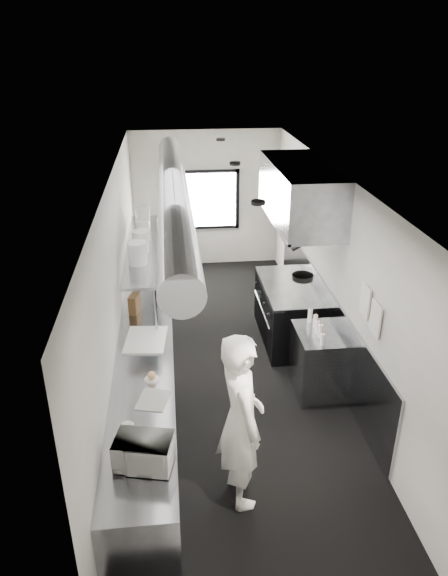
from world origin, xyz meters
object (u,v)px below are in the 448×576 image
object	(u,v)px
squeeze_bottle_e	(310,316)
plate_stack_b	(141,241)
small_plate	(152,379)
plate_stack_d	(143,218)
deli_tub_a	(125,433)
squeeze_bottle_a	(322,339)
plate_stack_a	(137,253)
squeeze_bottle_b	(320,331)
deli_tub_b	(127,430)
bottle_station	(319,362)
line_cook	(241,420)
cutting_board	(146,340)
microwave	(144,452)
pass_shelf	(143,248)
range	(289,312)
squeeze_bottle_c	(317,327)
squeeze_bottle_d	(315,321)
plate_stack_c	(143,230)
prep_counter	(148,364)
knife_block	(135,303)
far_work_table	(152,260)
exhaust_hood	(300,193)

from	to	relation	value
squeeze_bottle_e	plate_stack_b	bearing A→B (deg)	152.94
small_plate	plate_stack_d	size ratio (longest dim) A/B	0.48
deli_tub_a	plate_stack_d	size ratio (longest dim) A/B	0.36
squeeze_bottle_a	squeeze_bottle_e	bearing A→B (deg)	89.90
plate_stack_a	squeeze_bottle_b	distance (m)	2.67
deli_tub_b	squeeze_bottle_e	distance (m)	3.08
bottle_station	line_cook	size ratio (longest dim) A/B	0.46
small_plate	squeeze_bottle_e	size ratio (longest dim) A/B	0.91
cutting_board	microwave	bearing A→B (deg)	-88.78
pass_shelf	line_cook	size ratio (longest dim) A/B	1.54
small_plate	squeeze_bottle_b	bearing A→B (deg)	18.54
pass_shelf	squeeze_bottle_a	distance (m)	3.06
deli_tub_a	squeeze_bottle_a	bearing A→B (deg)	31.49
range	microwave	bearing A→B (deg)	-121.16
line_cook	plate_stack_a	distance (m)	3.01
deli_tub_a	plate_stack_b	xyz separation A→B (m)	(0.09, 3.21, 0.78)
squeeze_bottle_a	squeeze_bottle_c	world-z (taller)	squeeze_bottle_c
microwave	squeeze_bottle_d	bearing A→B (deg)	59.01
plate_stack_c	range	bearing A→B (deg)	-13.93
squeeze_bottle_b	squeeze_bottle_e	bearing A→B (deg)	93.59
prep_counter	cutting_board	size ratio (longest dim) A/B	8.97
deli_tub_a	plate_stack_d	distance (m)	4.33
plate_stack_b	squeeze_bottle_d	size ratio (longest dim) A/B	1.78
bottle_station	squeeze_bottle_e	distance (m)	0.63
cutting_board	range	bearing A→B (deg)	31.72
microwave	squeeze_bottle_e	distance (m)	3.25
squeeze_bottle_a	pass_shelf	bearing A→B (deg)	138.46
prep_counter	squeeze_bottle_b	bearing A→B (deg)	-7.72
prep_counter	squeeze_bottle_d	size ratio (longest dim) A/B	34.03
deli_tub_a	squeeze_bottle_e	distance (m)	3.12
line_cook	deli_tub_a	distance (m)	1.14
bottle_station	knife_block	xyz separation A→B (m)	(-2.46, 0.86, 0.58)
microwave	squeeze_bottle_b	world-z (taller)	microwave
plate_stack_d	prep_counter	bearing A→B (deg)	-88.81
line_cook	squeeze_bottle_e	xyz separation A→B (m)	(1.22, 2.02, 0.02)
cutting_board	squeeze_bottle_b	distance (m)	2.24
pass_shelf	plate_stack_c	xyz separation A→B (m)	(0.01, 0.25, 0.19)
microwave	deli_tub_a	distance (m)	0.45
squeeze_bottle_e	far_work_table	bearing A→B (deg)	121.65
prep_counter	far_work_table	bearing A→B (deg)	90.00
microwave	squeeze_bottle_a	xyz separation A→B (m)	(2.16, 1.83, -0.06)
range	squeeze_bottle_c	xyz separation A→B (m)	(0.04, -1.40, 0.52)
pass_shelf	plate_stack_c	size ratio (longest dim) A/B	9.66
cutting_board	deli_tub_a	bearing A→B (deg)	-94.88
pass_shelf	line_cook	world-z (taller)	line_cook
prep_counter	squeeze_bottle_d	xyz separation A→B (m)	(2.25, -0.04, 0.54)
knife_block	plate_stack_a	distance (m)	0.71
squeeze_bottle_b	plate_stack_a	bearing A→B (deg)	154.40
deli_tub_b	plate_stack_b	distance (m)	3.26
exhaust_hood	squeeze_bottle_c	bearing A→B (deg)	-90.83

